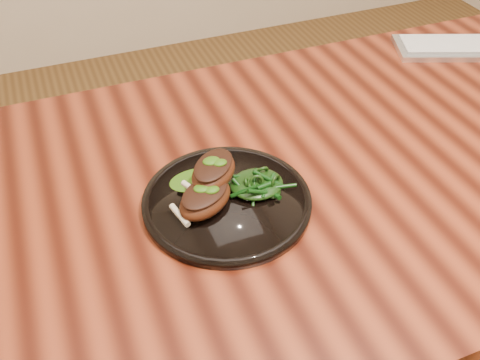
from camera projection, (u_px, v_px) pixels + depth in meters
name	position (u px, v px, depth m)	size (l,w,h in m)	color
desk	(364.00, 185.00, 1.03)	(1.60, 0.80, 0.75)	#360F06
plate	(227.00, 201.00, 0.86)	(0.27, 0.27, 0.02)	black
lamb_chop_front	(205.00, 198.00, 0.82)	(0.12, 0.11, 0.04)	#491F0E
lamb_chop_back	(213.00, 171.00, 0.84)	(0.11, 0.11, 0.04)	#491F0E
herb_smear	(195.00, 180.00, 0.88)	(0.09, 0.06, 0.01)	#1C4507
greens_heap	(257.00, 181.00, 0.86)	(0.09, 0.08, 0.03)	black
keyboard	(480.00, 47.00, 1.26)	(0.41, 0.25, 0.02)	silver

